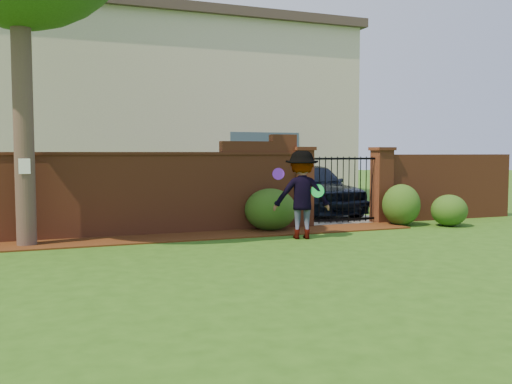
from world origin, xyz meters
name	(u,v)px	position (x,y,z in m)	size (l,w,h in m)	color
ground	(275,267)	(0.00, 0.00, -0.01)	(80.00, 80.00, 0.01)	#254C13
mulch_bed	(168,238)	(-0.95, 3.34, 0.01)	(11.10, 1.08, 0.03)	#371A0A
brick_wall	(110,192)	(-2.01, 4.00, 0.93)	(8.70, 0.31, 2.16)	brown
brick_wall_return	(446,187)	(6.60, 4.00, 0.85)	(4.00, 0.25, 1.70)	brown
pillar_left	(302,186)	(2.40, 4.00, 0.96)	(0.50, 0.50, 1.88)	brown
pillar_right	(382,184)	(4.60, 4.00, 0.96)	(0.50, 0.50, 1.88)	brown
iron_gate	(343,189)	(3.50, 4.00, 0.85)	(1.78, 0.03, 1.60)	black
driveway	(277,209)	(3.50, 8.00, 0.01)	(3.20, 8.00, 0.01)	gray
house	(169,113)	(1.00, 12.00, 3.16)	(12.40, 6.40, 6.30)	beige
car	(312,188)	(3.77, 6.18, 0.75)	(1.76, 4.37, 1.49)	black
paper_notice	(24,166)	(-3.60, 3.21, 1.50)	(0.20, 0.01, 0.28)	white
shrub_left	(270,210)	(1.45, 3.66, 0.47)	(1.16, 1.16, 0.95)	#1A4414
shrub_middle	(401,205)	(4.72, 3.35, 0.50)	(0.90, 0.90, 0.99)	#1A4414
shrub_right	(449,210)	(5.70, 2.82, 0.38)	(0.85, 0.85, 0.75)	#1A4414
man	(302,195)	(1.59, 2.35, 0.89)	(1.16, 0.66, 1.79)	gray
frisbee_purple	(278,174)	(1.12, 2.47, 1.32)	(0.24, 0.24, 0.02)	#7020C9
frisbee_green	(317,191)	(1.85, 2.16, 0.98)	(0.27, 0.27, 0.03)	green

